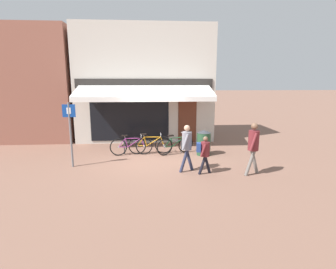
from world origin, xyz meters
name	(u,v)px	position (x,y,z in m)	size (l,w,h in m)	color
ground_plane	(155,159)	(0.00, 0.00, 0.00)	(160.00, 160.00, 0.00)	brown
shop_front	(145,84)	(-0.37, 4.33, 2.86)	(6.89, 4.64, 5.74)	beige
neighbour_building	(13,85)	(-7.41, 4.85, 2.84)	(6.78, 4.00, 5.67)	#8E5647
bike_rack_rail	(153,143)	(-0.04, 0.89, 0.45)	(2.52, 0.04, 0.57)	#47494F
bicycle_purple	(131,146)	(-0.95, 0.73, 0.38)	(1.77, 0.52, 0.86)	black
bicycle_orange	(150,145)	(-0.16, 0.80, 0.40)	(1.86, 0.52, 0.88)	black
bicycle_green	(175,145)	(0.89, 0.72, 0.39)	(1.63, 0.84, 0.88)	black
pedestrian_adult	(187,143)	(1.05, -1.45, 0.98)	(0.54, 0.57, 1.61)	#282D47
pedestrian_child	(204,151)	(1.59, -1.75, 0.78)	(0.54, 0.42, 1.28)	black
pedestrian_second_adult	(253,143)	(3.15, -1.92, 1.05)	(0.58, 0.58, 1.73)	slate
litter_bin	(204,142)	(2.05, 0.49, 0.53)	(0.58, 0.58, 1.05)	#23472D
parking_sign	(70,128)	(-2.96, -0.69, 1.41)	(0.44, 0.07, 2.30)	slate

